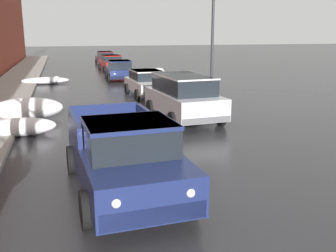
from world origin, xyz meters
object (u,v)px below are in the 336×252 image
at_px(sedan_white_parked_kerbside_mid, 147,83).
at_px(sedan_darkblue_parked_far_down_block, 120,70).
at_px(sedan_maroon_at_far_intersection, 105,58).
at_px(street_lamp_post, 213,32).
at_px(suv_silver_parked_kerbside_close, 183,96).
at_px(pickup_truck_darkblue_approaching_near_lane, 124,155).
at_px(sedan_red_queued_behind_truck, 112,63).

bearing_deg(sedan_white_parked_kerbside_mid, sedan_darkblue_parked_far_down_block, 92.72).
bearing_deg(sedan_maroon_at_far_intersection, street_lamp_post, -83.05).
distance_m(suv_silver_parked_kerbside_close, sedan_maroon_at_far_intersection, 27.72).
bearing_deg(sedan_darkblue_parked_far_down_block, pickup_truck_darkblue_approaching_near_lane, -98.24).
bearing_deg(sedan_maroon_at_far_intersection, sedan_white_parked_kerbside_mid, -90.34).
distance_m(sedan_white_parked_kerbside_mid, sedan_red_queued_behind_truck, 14.56).
bearing_deg(sedan_red_queued_behind_truck, street_lamp_post, -79.46).
distance_m(suv_silver_parked_kerbside_close, street_lamp_post, 5.76).
distance_m(suv_silver_parked_kerbside_close, sedan_red_queued_behind_truck, 20.87).
bearing_deg(street_lamp_post, pickup_truck_darkblue_approaching_near_lane, -120.25).
xyz_separation_m(pickup_truck_darkblue_approaching_near_lane, sedan_darkblue_parked_far_down_block, (2.97, 20.49, -0.13)).
bearing_deg(sedan_white_parked_kerbside_mid, sedan_maroon_at_far_intersection, 89.66).
relative_size(pickup_truck_darkblue_approaching_near_lane, sedan_maroon_at_far_intersection, 1.14).
bearing_deg(suv_silver_parked_kerbside_close, sedan_maroon_at_far_intersection, 89.92).
bearing_deg(sedan_darkblue_parked_far_down_block, sedan_red_queued_behind_truck, 87.79).
height_order(sedan_darkblue_parked_far_down_block, street_lamp_post, street_lamp_post).
height_order(suv_silver_parked_kerbside_close, sedan_maroon_at_far_intersection, suv_silver_parked_kerbside_close).
xyz_separation_m(pickup_truck_darkblue_approaching_near_lane, sedan_red_queued_behind_truck, (3.23, 27.37, -0.13)).
xyz_separation_m(sedan_red_queued_behind_truck, street_lamp_post, (3.08, -16.55, 2.72)).
bearing_deg(street_lamp_post, sedan_red_queued_behind_truck, 100.54).
distance_m(pickup_truck_darkblue_approaching_near_lane, suv_silver_parked_kerbside_close, 7.35).
bearing_deg(pickup_truck_darkblue_approaching_near_lane, sedan_red_queued_behind_truck, 83.26).
xyz_separation_m(sedan_red_queued_behind_truck, sedan_maroon_at_far_intersection, (0.23, 6.85, -0.00)).
relative_size(suv_silver_parked_kerbside_close, sedan_maroon_at_far_intersection, 1.01).
height_order(sedan_darkblue_parked_far_down_block, sedan_maroon_at_far_intersection, same).
distance_m(suv_silver_parked_kerbside_close, sedan_darkblue_parked_far_down_block, 14.00).
bearing_deg(pickup_truck_darkblue_approaching_near_lane, sedan_darkblue_parked_far_down_block, 81.76).
bearing_deg(sedan_red_queued_behind_truck, sedan_white_parked_kerbside_mid, -89.61).
height_order(pickup_truck_darkblue_approaching_near_lane, suv_silver_parked_kerbside_close, suv_silver_parked_kerbside_close).
relative_size(sedan_white_parked_kerbside_mid, sedan_maroon_at_far_intersection, 0.92).
distance_m(sedan_darkblue_parked_far_down_block, street_lamp_post, 10.59).
bearing_deg(suv_silver_parked_kerbside_close, sedan_white_parked_kerbside_mid, 90.79).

